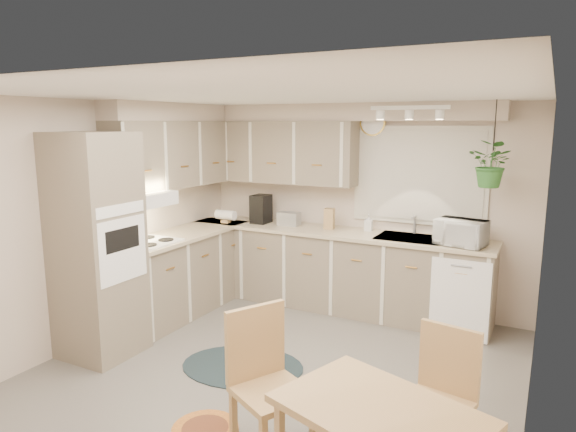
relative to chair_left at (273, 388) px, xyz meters
The scene contains 33 objects.
floor 1.25m from the chair_left, 118.31° to the left, with size 4.20×4.20×0.00m, color #5E5A53.
ceiling 2.22m from the chair_left, 118.31° to the left, with size 4.20×4.20×0.00m, color white.
wall_back 3.23m from the chair_left, 99.92° to the left, with size 4.00×0.04×2.40m, color beige.
wall_front 1.41m from the chair_left, 116.47° to the right, with size 4.00×0.04×2.40m, color beige.
wall_left 2.83m from the chair_left, 158.37° to the left, with size 0.04×4.20×2.40m, color beige.
wall_right 1.91m from the chair_left, 34.71° to the left, with size 0.04×4.20×2.40m, color beige.
base_cab_left 2.93m from the chair_left, 139.98° to the left, with size 0.60×1.85×0.90m, color gray.
base_cab_back 2.91m from the chair_left, 104.83° to the left, with size 3.60×0.60×0.90m, color gray.
counter_left 2.95m from the chair_left, 139.86° to the left, with size 0.64×1.89×0.04m, color beige.
counter_back 2.93m from the chair_left, 104.88° to the left, with size 3.64×0.64×0.04m, color beige.
oven_stack 2.37m from the chair_left, 164.06° to the left, with size 0.65×0.65×2.10m, color gray.
wall_oven_face 2.08m from the chair_left, 161.54° to the left, with size 0.02×0.56×0.58m, color white.
upper_cab_left 3.38m from the chair_left, 139.70° to the left, with size 0.35×2.00×0.75m, color gray.
upper_cab_back 3.57m from the chair_left, 117.75° to the left, with size 2.00×0.35×0.75m, color gray.
soffit_left 3.61m from the chair_left, 139.99° to the left, with size 0.30×2.00×0.20m, color beige.
soffit_back 3.55m from the chair_left, 104.11° to the left, with size 3.60×0.30×0.20m, color beige.
cooktop 2.62m from the chair_left, 149.52° to the left, with size 0.52×0.58×0.02m, color white.
range_hood 2.75m from the chair_left, 149.74° to the left, with size 0.40×0.60×0.14m, color white.
window_blinds 3.28m from the chair_left, 87.09° to the left, with size 1.40×0.02×1.00m, color white.
window_frame 3.28m from the chair_left, 87.10° to the left, with size 1.50×0.02×1.10m, color beige.
sink 2.84m from the chair_left, 86.81° to the left, with size 0.70×0.48×0.10m, color #97999E.
dishwasher_front 2.61m from the chair_left, 73.16° to the left, with size 0.58×0.01×0.83m, color white.
track_light_bar 3.15m from the chair_left, 86.50° to the left, with size 0.80×0.04×0.04m, color white.
wall_clock 3.53m from the chair_left, 97.28° to the left, with size 0.30×0.30×0.03m, color gold.
chair_left is the anchor object (origin of this frame).
chair_back 1.03m from the chair_left, 22.11° to the left, with size 0.42×0.42×0.90m, color tan.
braided_rug 1.41m from the chair_left, 131.22° to the left, with size 1.12×0.84×0.01m, color black.
microwave 2.86m from the chair_left, 75.52° to the left, with size 0.48×0.27×0.33m, color white.
soap_bottle 3.02m from the chair_left, 97.12° to the left, with size 0.09×0.20×0.09m, color white.
hanging_plant 3.13m from the chair_left, 70.58° to the left, with size 0.42×0.47×0.36m, color #306D2B.
coffee_maker 3.36m from the chair_left, 121.63° to the left, with size 0.20×0.24×0.35m, color black.
toaster 3.18m from the chair_left, 115.42° to the left, with size 0.27×0.15×0.16m, color #97999E.
knife_block 3.03m from the chair_left, 106.04° to the left, with size 0.11×0.11×0.25m, color tan.
Camera 1 is at (2.04, -3.67, 2.17)m, focal length 32.00 mm.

